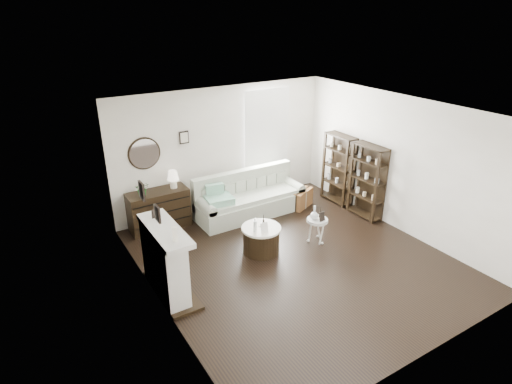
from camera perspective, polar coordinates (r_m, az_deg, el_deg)
room at (r=9.66m, az=-0.45°, el=7.82°), size 5.50×5.50×5.50m
fireplace at (r=6.89m, az=-11.98°, el=-9.33°), size 0.50×1.40×1.84m
shelf_unit_far at (r=9.95m, az=10.95°, el=3.05°), size 0.30×0.80×1.60m
shelf_unit_near at (r=9.36m, az=14.61°, el=1.36°), size 0.30×0.80×1.60m
sofa at (r=9.37m, az=-0.93°, el=-1.08°), size 2.42×0.84×0.94m
quilt at (r=8.83m, az=-4.95°, el=-1.06°), size 0.61×0.52×0.14m
suitcase at (r=9.74m, az=6.24°, el=-0.91°), size 0.64×0.44×0.41m
dresser at (r=8.95m, az=-12.81°, el=-2.29°), size 1.21×0.52×0.81m
table_lamp at (r=8.82m, az=-10.99°, el=1.68°), size 0.26×0.26×0.37m
potted_plant at (r=8.60m, az=-14.91°, el=0.44°), size 0.31×0.28×0.30m
drum_table at (r=7.96m, az=0.69°, el=-6.31°), size 0.73×0.73×0.51m
pedestal_table at (r=8.27m, az=8.17°, el=-3.82°), size 0.41×0.41×0.49m
eiffel_drum at (r=7.87m, az=1.01°, el=-3.81°), size 0.13×0.13×0.19m
bottle_drum at (r=7.62m, az=-0.13°, el=-4.42°), size 0.06×0.06×0.27m
card_frame_drum at (r=7.63m, az=1.12°, el=-4.76°), size 0.14×0.05×0.19m
eiffel_ped at (r=8.28m, az=8.54°, el=-2.77°), size 0.12×0.12×0.19m
flask_ped at (r=8.16m, az=7.78°, el=-2.74°), size 0.15×0.15×0.29m
card_frame_ped at (r=8.15m, az=8.79°, el=-3.25°), size 0.14×0.07×0.18m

